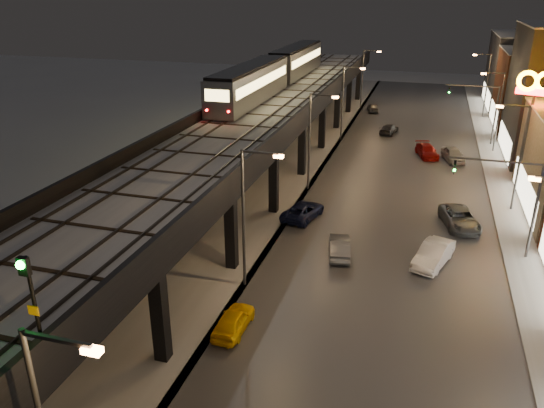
# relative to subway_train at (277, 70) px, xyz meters

# --- Properties ---
(road_surface) EXTENTS (17.00, 120.00, 0.06)m
(road_surface) POSITION_rel_subway_train_xyz_m (16.00, -12.27, -8.42)
(road_surface) COLOR #46474D
(road_surface) RESTS_ON ground
(sidewalk_right) EXTENTS (4.00, 120.00, 0.14)m
(sidewalk_right) POSITION_rel_subway_train_xyz_m (26.00, -12.27, -8.38)
(sidewalk_right) COLOR #9FA1A8
(sidewalk_right) RESTS_ON ground
(under_viaduct_pavement) EXTENTS (11.00, 120.00, 0.06)m
(under_viaduct_pavement) POSITION_rel_subway_train_xyz_m (2.50, -12.27, -8.42)
(under_viaduct_pavement) COLOR #9FA1A8
(under_viaduct_pavement) RESTS_ON ground
(elevated_viaduct) EXTENTS (9.00, 100.00, 6.30)m
(elevated_viaduct) POSITION_rel_subway_train_xyz_m (2.50, -15.43, -2.83)
(elevated_viaduct) COLOR black
(elevated_viaduct) RESTS_ON ground
(viaduct_trackbed) EXTENTS (8.40, 100.00, 0.32)m
(viaduct_trackbed) POSITION_rel_subway_train_xyz_m (2.49, -15.30, -2.06)
(viaduct_trackbed) COLOR #B2B7C1
(viaduct_trackbed) RESTS_ON elevated_viaduct
(viaduct_parapet_streetside) EXTENTS (0.30, 100.00, 1.10)m
(viaduct_parapet_streetside) POSITION_rel_subway_train_xyz_m (6.85, -15.27, -1.60)
(viaduct_parapet_streetside) COLOR black
(viaduct_parapet_streetside) RESTS_ON elevated_viaduct
(viaduct_parapet_far) EXTENTS (0.30, 100.00, 1.10)m
(viaduct_parapet_far) POSITION_rel_subway_train_xyz_m (-1.85, -15.27, -1.60)
(viaduct_parapet_far) COLOR black
(viaduct_parapet_far) RESTS_ON elevated_viaduct
(building_f) EXTENTS (12.20, 16.20, 11.16)m
(building_f) POSITION_rel_subway_train_xyz_m (32.49, 28.73, -2.87)
(building_f) COLOR #28282D
(building_f) RESTS_ON ground
(streetlight_left_1) EXTENTS (2.57, 0.28, 9.00)m
(streetlight_left_1) POSITION_rel_subway_train_xyz_m (8.07, -34.27, -3.21)
(streetlight_left_1) COLOR #38383A
(streetlight_left_1) RESTS_ON ground
(streetlight_left_2) EXTENTS (2.57, 0.28, 9.00)m
(streetlight_left_2) POSITION_rel_subway_train_xyz_m (8.07, -16.27, -3.21)
(streetlight_left_2) COLOR #38383A
(streetlight_left_2) RESTS_ON ground
(streetlight_right_2) EXTENTS (2.56, 0.28, 9.00)m
(streetlight_right_2) POSITION_rel_subway_train_xyz_m (25.23, -16.27, -3.21)
(streetlight_right_2) COLOR #38383A
(streetlight_right_2) RESTS_ON ground
(streetlight_left_3) EXTENTS (2.57, 0.28, 9.00)m
(streetlight_left_3) POSITION_rel_subway_train_xyz_m (8.07, 1.73, -3.21)
(streetlight_left_3) COLOR #38383A
(streetlight_left_3) RESTS_ON ground
(streetlight_right_3) EXTENTS (2.56, 0.28, 9.00)m
(streetlight_right_3) POSITION_rel_subway_train_xyz_m (25.23, 1.73, -3.21)
(streetlight_right_3) COLOR #38383A
(streetlight_right_3) RESTS_ON ground
(streetlight_left_4) EXTENTS (2.57, 0.28, 9.00)m
(streetlight_left_4) POSITION_rel_subway_train_xyz_m (8.07, 19.73, -3.21)
(streetlight_left_4) COLOR #38383A
(streetlight_left_4) RESTS_ON ground
(streetlight_right_4) EXTENTS (2.56, 0.28, 9.00)m
(streetlight_right_4) POSITION_rel_subway_train_xyz_m (25.23, 19.73, -3.21)
(streetlight_right_4) COLOR #38383A
(streetlight_right_4) RESTS_ON ground
(traffic_light_rig_a) EXTENTS (6.10, 0.34, 7.00)m
(traffic_light_rig_a) POSITION_rel_subway_train_xyz_m (24.34, -25.27, -3.95)
(traffic_light_rig_a) COLOR #38383A
(traffic_light_rig_a) RESTS_ON ground
(traffic_light_rig_b) EXTENTS (6.10, 0.34, 7.00)m
(traffic_light_rig_b) POSITION_rel_subway_train_xyz_m (24.34, 4.73, -3.95)
(traffic_light_rig_b) COLOR #38383A
(traffic_light_rig_b) RESTS_ON ground
(subway_train) EXTENTS (3.07, 37.79, 3.68)m
(subway_train) POSITION_rel_subway_train_xyz_m (0.00, 0.00, 0.00)
(subway_train) COLOR gray
(subway_train) RESTS_ON viaduct_trackbed
(rail_signal) EXTENTS (0.39, 0.45, 3.38)m
(rail_signal) POSITION_rel_subway_train_xyz_m (6.40, -50.28, 0.58)
(rail_signal) COLOR black
(rail_signal) RESTS_ON viaduct_trackbed
(car_taxi) EXTENTS (1.53, 3.72, 1.26)m
(car_taxi) POSITION_rel_subway_train_xyz_m (8.82, -39.06, -7.81)
(car_taxi) COLOR #FFC001
(car_taxi) RESTS_ON ground
(car_near_white) EXTENTS (2.15, 4.24, 1.33)m
(car_near_white) POSITION_rel_subway_train_xyz_m (12.89, -28.56, -7.78)
(car_near_white) COLOR slate
(car_near_white) RESTS_ON ground
(car_mid_silver) EXTENTS (3.16, 5.08, 1.31)m
(car_mid_silver) POSITION_rel_subway_train_xyz_m (8.92, -23.05, -7.79)
(car_mid_silver) COLOR #101739
(car_mid_silver) RESTS_ON ground
(car_mid_dark) EXTENTS (2.40, 4.46, 1.23)m
(car_mid_dark) POSITION_rel_subway_train_xyz_m (13.26, 6.40, -7.83)
(car_mid_dark) COLOR black
(car_mid_dark) RESTS_ON ground
(car_far_white) EXTENTS (2.23, 4.08, 1.32)m
(car_far_white) POSITION_rel_subway_train_xyz_m (9.82, 18.92, -7.79)
(car_far_white) COLOR #4D4F53
(car_far_white) RESTS_ON ground
(car_onc_silver) EXTENTS (2.98, 4.93, 1.53)m
(car_onc_silver) POSITION_rel_subway_train_xyz_m (19.24, -28.11, -7.68)
(car_onc_silver) COLOR white
(car_onc_silver) RESTS_ON ground
(car_onc_dark) EXTENTS (3.54, 5.52, 1.42)m
(car_onc_dark) POSITION_rel_subway_train_xyz_m (21.15, -21.12, -7.74)
(car_onc_dark) COLOR #565D66
(car_onc_dark) RESTS_ON ground
(car_onc_white) EXTENTS (3.07, 4.87, 1.32)m
(car_onc_white) POSITION_rel_subway_train_xyz_m (18.20, -2.56, -7.79)
(car_onc_white) COLOR maroon
(car_onc_white) RESTS_ON ground
(car_onc_red) EXTENTS (2.89, 4.62, 1.47)m
(car_onc_red) POSITION_rel_subway_train_xyz_m (20.97, -3.40, -7.71)
(car_onc_red) COLOR #999999
(car_onc_red) RESTS_ON ground
(sign_mcdonalds) EXTENTS (3.27, 0.93, 11.05)m
(sign_mcdonalds) POSITION_rel_subway_train_xyz_m (26.50, -11.48, 0.69)
(sign_mcdonalds) COLOR #38383A
(sign_mcdonalds) RESTS_ON ground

